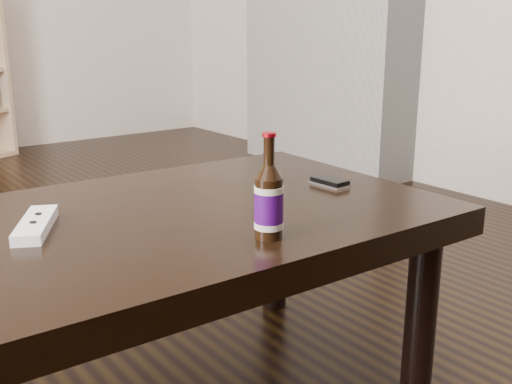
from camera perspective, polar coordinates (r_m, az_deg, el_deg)
coffee_table at (r=1.30m, az=-10.00°, el=-4.93°), size 1.30×0.78×0.48m
beer_bottle at (r=1.11m, az=1.23°, el=-0.95°), size 0.07×0.07×0.20m
phone at (r=1.51m, az=7.03°, el=0.94°), size 0.05×0.10×0.02m
remote at (r=1.25m, az=-20.24°, el=-2.93°), size 0.14×0.20×0.02m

